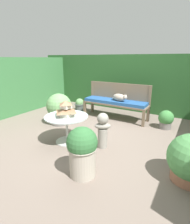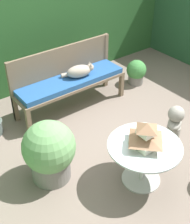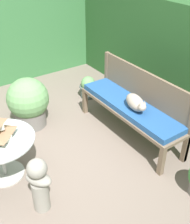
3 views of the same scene
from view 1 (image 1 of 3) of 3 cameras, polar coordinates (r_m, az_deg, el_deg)
name	(u,v)px [view 1 (image 1 of 3)]	position (r m, az deg, el deg)	size (l,w,h in m)	color
ground	(94,134)	(3.68, -0.37, -7.33)	(30.00, 30.00, 0.00)	#75665B
foliage_hedge_back	(135,82)	(5.68, 13.00, 9.58)	(6.40, 0.96, 1.63)	#285628
foliage_hedge_left	(12,86)	(5.57, -25.34, 7.82)	(0.70, 3.63, 1.55)	#38703D
garden_bench	(115,103)	(4.54, 6.57, 3.00)	(1.69, 0.46, 0.49)	brown
bench_backrest	(119,93)	(4.68, 7.75, 6.30)	(1.69, 0.06, 0.90)	brown
cat	(120,97)	(4.43, 8.02, 4.75)	(0.45, 0.30, 0.20)	#A89989
patio_table	(67,121)	(3.26, -9.26, -3.06)	(0.80, 0.80, 0.52)	#B7B7B2
pagoda_birdhouse	(66,109)	(3.19, -9.46, 0.84)	(0.34, 0.34, 0.29)	silver
garden_bust	(103,129)	(3.04, 2.51, -5.52)	(0.32, 0.28, 0.64)	gray
potted_plant_hedge_corner	(166,119)	(4.22, 22.11, -2.27)	(0.33, 0.33, 0.42)	slate
potted_plant_bench_right	(59,109)	(4.23, -11.61, 1.07)	(0.59, 0.59, 0.74)	slate
potted_plant_table_near	(80,105)	(5.30, -5.02, 2.37)	(0.30, 0.30, 0.37)	#4C5651
potted_plant_path_edge	(82,150)	(2.34, -4.19, -12.40)	(0.41, 0.41, 0.69)	#ADA393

